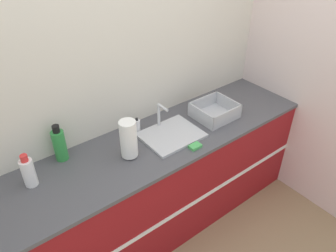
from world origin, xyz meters
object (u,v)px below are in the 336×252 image
bottle_green (60,145)px  dish_rack (214,112)px  sink (171,134)px  paper_towel_roll (129,139)px  bottle_white_spray (28,172)px  soap_dispenser (137,126)px

bottle_green → dish_rack: bearing=-11.9°
sink → bottle_green: 0.82m
dish_rack → bottle_green: bearing=168.1°
sink → bottle_green: size_ratio=1.59×
paper_towel_roll → bottle_green: size_ratio=1.04×
dish_rack → bottle_green: (-1.23, 0.26, 0.08)m
sink → bottle_white_spray: (-1.03, 0.13, 0.09)m
paper_towel_roll → soap_dispenser: 0.32m
sink → dish_rack: 0.46m
sink → bottle_white_spray: 1.04m
sink → bottle_white_spray: bottle_white_spray is taller
bottle_white_spray → soap_dispenser: 0.86m
bottle_green → sink: bearing=-18.1°
dish_rack → paper_towel_roll: bearing=-179.6°
bottle_green → bottle_white_spray: bearing=-154.4°
sink → bottle_green: bearing=161.9°
sink → dish_rack: size_ratio=1.33×
paper_towel_roll → bottle_white_spray: (-0.65, 0.14, -0.04)m
dish_rack → soap_dispenser: dish_rack is taller
bottle_white_spray → bottle_green: 0.28m
sink → soap_dispenser: (-0.17, 0.21, 0.04)m
dish_rack → soap_dispenser: 0.66m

